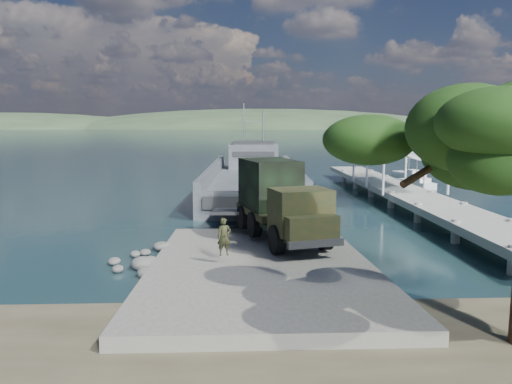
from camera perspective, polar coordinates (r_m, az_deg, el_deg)
name	(u,v)px	position (r m, az deg, el deg)	size (l,w,h in m)	color
ground	(260,265)	(24.44, 0.45, -8.35)	(1400.00, 1400.00, 0.00)	#1D4345
boat_ramp	(261,266)	(23.41, 0.57, -8.45)	(10.00, 18.00, 0.50)	slate
shoreline_rocks	(133,264)	(25.41, -13.85, -7.95)	(3.20, 5.60, 0.90)	#5D5E5B
distant_headlands	(280,129)	(585.71, 2.78, 7.26)	(1000.00, 240.00, 48.00)	#33462C
pier	(400,184)	(44.81, 16.12, 0.89)	(6.40, 44.00, 6.10)	#999990
landing_craft	(253,185)	(48.64, -0.30, 0.79)	(9.40, 33.28, 9.80)	#43494F
military_truck	(279,200)	(27.55, 2.65, -0.94)	(5.00, 9.51, 4.23)	black
soldier	(224,245)	(22.71, -3.66, -6.09)	(0.63, 0.41, 1.72)	#202F1A
sailboat_near	(417,184)	(56.05, 17.91, 0.88)	(2.59, 5.47, 6.42)	white
sailboat_far	(409,175)	(65.27, 17.09, 1.85)	(2.97, 5.38, 6.29)	white
overhang_tree	(506,146)	(16.17, 26.66, 4.74)	(8.51, 7.83, 7.72)	black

